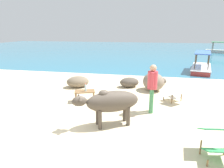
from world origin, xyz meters
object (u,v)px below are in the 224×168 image
(deck_chair_far, at_px, (176,92))
(person_standing, at_px, (152,85))
(boat_red, at_px, (201,67))
(boat_white, at_px, (222,51))
(cow, at_px, (111,102))
(deck_chair_near, at_px, (215,140))
(low_bench_table, at_px, (85,93))
(bottle, at_px, (86,88))

(deck_chair_far, relative_size, person_standing, 0.57)
(person_standing, relative_size, boat_red, 0.42)
(boat_white, distance_m, boat_red, 13.14)
(cow, height_order, boat_white, boat_white)
(deck_chair_near, bearing_deg, person_standing, -155.80)
(deck_chair_near, bearing_deg, low_bench_table, -132.83)
(boat_red, bearing_deg, low_bench_table, -25.27)
(bottle, distance_m, deck_chair_far, 3.46)
(low_bench_table, height_order, person_standing, person_standing)
(low_bench_table, xyz_separation_m, person_standing, (2.53, -0.52, 0.59))
(bottle, bearing_deg, low_bench_table, 163.08)
(deck_chair_far, bearing_deg, person_standing, 98.80)
(deck_chair_far, bearing_deg, boat_red, -62.31)
(deck_chair_near, relative_size, deck_chair_far, 0.91)
(cow, relative_size, low_bench_table, 2.17)
(low_bench_table, distance_m, boat_red, 9.27)
(deck_chair_near, height_order, boat_red, boat_red)
(low_bench_table, distance_m, deck_chair_far, 3.50)
(deck_chair_far, xyz_separation_m, boat_white, (7.18, 18.84, -0.13))
(bottle, distance_m, boat_white, 22.18)
(low_bench_table, height_order, deck_chair_near, deck_chair_near)
(cow, relative_size, boat_white, 0.49)
(deck_chair_near, relative_size, boat_white, 0.22)
(person_standing, height_order, boat_red, person_standing)
(bottle, height_order, boat_red, boat_red)
(bottle, bearing_deg, deck_chair_near, -35.02)
(bottle, xyz_separation_m, deck_chair_near, (3.87, -2.71, -0.16))
(cow, height_order, deck_chair_near, cow)
(deck_chair_far, relative_size, boat_white, 0.24)
(person_standing, relative_size, boat_white, 0.42)
(deck_chair_near, xyz_separation_m, boat_white, (6.70, 22.21, -0.13))
(deck_chair_far, bearing_deg, bottle, 57.73)
(low_bench_table, bearing_deg, deck_chair_far, -8.90)
(person_standing, xyz_separation_m, boat_white, (8.09, 20.01, -0.70))
(cow, xyz_separation_m, low_bench_table, (-1.41, 1.74, -0.36))
(low_bench_table, xyz_separation_m, bottle, (0.04, -0.01, 0.19))
(low_bench_table, distance_m, deck_chair_near, 4.77)
(bottle, height_order, deck_chair_far, bottle)
(cow, xyz_separation_m, bottle, (-1.36, 1.72, -0.17))
(bottle, relative_size, boat_red, 0.08)
(low_bench_table, height_order, bottle, bottle)
(low_bench_table, xyz_separation_m, boat_red, (5.72, 7.29, -0.10))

